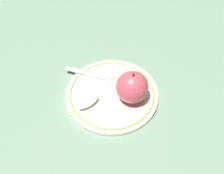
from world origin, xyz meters
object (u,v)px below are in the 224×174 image
(plate, at_px, (112,94))
(apple_slice_front, at_px, (88,102))
(apple_red_whole, at_px, (132,87))
(fork, at_px, (97,76))

(plate, relative_size, apple_slice_front, 4.05)
(apple_slice_front, bearing_deg, apple_red_whole, -26.67)
(plate, distance_m, apple_slice_front, 0.07)
(apple_slice_front, height_order, fork, apple_slice_front)
(plate, xyz_separation_m, fork, (-0.06, 0.02, 0.01))
(apple_slice_front, bearing_deg, fork, 39.89)
(plate, distance_m, apple_red_whole, 0.07)
(apple_slice_front, bearing_deg, plate, -5.82)
(apple_red_whole, height_order, apple_slice_front, apple_red_whole)
(apple_red_whole, xyz_separation_m, apple_slice_front, (-0.07, -0.08, -0.03))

